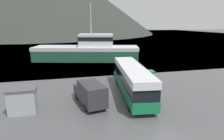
# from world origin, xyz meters

# --- Properties ---
(water_surface) EXTENTS (240.00, 240.00, 0.00)m
(water_surface) POSITION_xyz_m (0.00, 138.81, 0.00)
(water_surface) COLOR slate
(water_surface) RESTS_ON ground
(tour_bus) EXTENTS (4.21, 13.01, 3.38)m
(tour_bus) POSITION_xyz_m (0.90, 10.01, 1.90)
(tour_bus) COLOR #146B3D
(tour_bus) RESTS_ON ground
(delivery_van) EXTENTS (2.99, 5.84, 2.40)m
(delivery_van) POSITION_xyz_m (-4.29, 8.12, 1.27)
(delivery_van) COLOR #2D2D33
(delivery_van) RESTS_ON ground
(fishing_boat) EXTENTS (23.72, 11.74, 12.37)m
(fishing_boat) POSITION_xyz_m (-1.38, 33.04, 2.27)
(fishing_boat) COLOR #1E5138
(fishing_boat) RESTS_ON water_surface
(storage_bin) EXTENTS (1.33, 1.28, 1.47)m
(storage_bin) POSITION_xyz_m (5.27, 14.86, 0.75)
(storage_bin) COLOR green
(storage_bin) RESTS_ON ground
(dock_kiosk) EXTENTS (2.63, 2.28, 2.44)m
(dock_kiosk) POSITION_xyz_m (-10.72, 7.86, 1.23)
(dock_kiosk) COLOR #93999E
(dock_kiosk) RESTS_ON ground
(small_boat) EXTENTS (7.11, 4.06, 0.85)m
(small_boat) POSITION_xyz_m (-8.87, 38.13, 0.43)
(small_boat) COLOR #19234C
(small_boat) RESTS_ON water_surface
(mooring_bollard) EXTENTS (0.42, 0.42, 0.86)m
(mooring_bollard) POSITION_xyz_m (0.89, 17.83, 0.46)
(mooring_bollard) COLOR #4C4C51
(mooring_bollard) RESTS_ON ground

